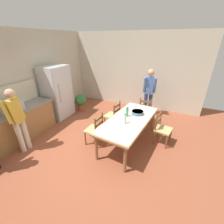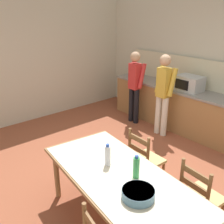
{
  "view_description": "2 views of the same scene",
  "coord_description": "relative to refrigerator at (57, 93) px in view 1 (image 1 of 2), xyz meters",
  "views": [
    {
      "loc": [
        -2.67,
        -1.65,
        2.61
      ],
      "look_at": [
        0.38,
        -0.27,
        0.98
      ],
      "focal_mm": 24.0,
      "sensor_mm": 36.0,
      "label": 1
    },
    {
      "loc": [
        2.34,
        -2.28,
        2.45
      ],
      "look_at": [
        -0.15,
        -0.15,
        1.14
      ],
      "focal_mm": 42.0,
      "sensor_mm": 36.0,
      "label": 2
    }
  ],
  "objects": [
    {
      "name": "wall_right",
      "position": [
        2.13,
        -2.19,
        0.54
      ],
      "size": [
        0.12,
        5.2,
        2.9
      ],
      "primitive_type": "cube",
      "color": "beige",
      "rests_on": "ground"
    },
    {
      "name": "ground_plane",
      "position": [
        -1.13,
        -2.19,
        -0.91
      ],
      "size": [
        8.32,
        8.32,
        0.0
      ],
      "primitive_type": "plane",
      "color": "brown"
    },
    {
      "name": "potted_plant",
      "position": [
        0.72,
        -0.43,
        -0.53
      ],
      "size": [
        0.44,
        0.44,
        0.67
      ],
      "color": "brown",
      "rests_on": "ground"
    },
    {
      "name": "microwave",
      "position": [
        -1.65,
        0.02,
        0.13
      ],
      "size": [
        0.5,
        0.39,
        0.3
      ],
      "color": "#B2B7BC",
      "rests_on": "kitchen_counter"
    },
    {
      "name": "chair_side_far_right",
      "position": [
        0.03,
        -2.15,
        -0.47
      ],
      "size": [
        0.46,
        0.44,
        0.91
      ],
      "rotation": [
        0.0,
        0.0,
        3.03
      ],
      "color": "brown",
      "rests_on": "ground"
    },
    {
      "name": "refrigerator",
      "position": [
        0.0,
        0.0,
        0.0
      ],
      "size": [
        0.87,
        0.73,
        1.83
      ],
      "color": "silver",
      "rests_on": "ground"
    },
    {
      "name": "chair_side_far_left",
      "position": [
        -0.92,
        -2.04,
        -0.47
      ],
      "size": [
        0.44,
        0.42,
        0.91
      ],
      "rotation": [
        0.0,
        0.0,
        3.1
      ],
      "color": "brown",
      "rests_on": "ground"
    },
    {
      "name": "person_by_table",
      "position": [
        1.38,
        -2.94,
        0.05
      ],
      "size": [
        0.35,
        0.47,
        1.72
      ],
      "rotation": [
        0.0,
        0.0,
        3.35
      ],
      "color": "navy",
      "rests_on": "ground"
    },
    {
      "name": "chair_side_near_right",
      "position": [
        -0.13,
        -3.66,
        -0.47
      ],
      "size": [
        0.49,
        0.47,
        0.91
      ],
      "rotation": [
        0.0,
        0.0,
        -0.18
      ],
      "color": "brown",
      "rests_on": "ground"
    },
    {
      "name": "kitchen_counter",
      "position": [
        -2.03,
        0.04,
        -0.46
      ],
      "size": [
        2.98,
        0.66,
        0.89
      ],
      "color": "#9E7042",
      "rests_on": "ground"
    },
    {
      "name": "wall_back",
      "position": [
        -1.13,
        0.47,
        0.54
      ],
      "size": [
        6.52,
        0.12,
        2.9
      ],
      "primitive_type": "cube",
      "color": "beige",
      "rests_on": "ground"
    },
    {
      "name": "serving_bowl",
      "position": [
        -0.16,
        -2.96,
        -0.11
      ],
      "size": [
        0.32,
        0.32,
        0.09
      ],
      "color": "slate",
      "rests_on": "dining_table"
    },
    {
      "name": "dining_table",
      "position": [
        -0.53,
        -2.85,
        -0.23
      ],
      "size": [
        2.22,
        1.17,
        0.76
      ],
      "rotation": [
        0.0,
        0.0,
        -0.11
      ],
      "color": "olive",
      "rests_on": "ground"
    },
    {
      "name": "person_at_counter",
      "position": [
        -1.88,
        -0.5,
        0.01
      ],
      "size": [
        0.41,
        0.28,
        1.65
      ],
      "rotation": [
        0.0,
        0.0,
        1.57
      ],
      "color": "silver",
      "rests_on": "ground"
    },
    {
      "name": "bottle_off_centre",
      "position": [
        -0.41,
        -2.75,
        -0.03
      ],
      "size": [
        0.07,
        0.07,
        0.27
      ],
      "color": "green",
      "rests_on": "dining_table"
    },
    {
      "name": "bottle_near_centre",
      "position": [
        -0.79,
        -2.82,
        -0.03
      ],
      "size": [
        0.07,
        0.07,
        0.27
      ],
      "color": "silver",
      "rests_on": "dining_table"
    },
    {
      "name": "chair_head_end",
      "position": [
        0.82,
        -3.0,
        -0.47
      ],
      "size": [
        0.42,
        0.44,
        0.91
      ],
      "rotation": [
        0.0,
        0.0,
        1.51
      ],
      "color": "brown",
      "rests_on": "ground"
    }
  ]
}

